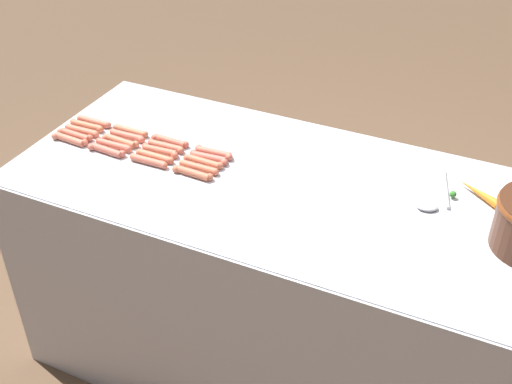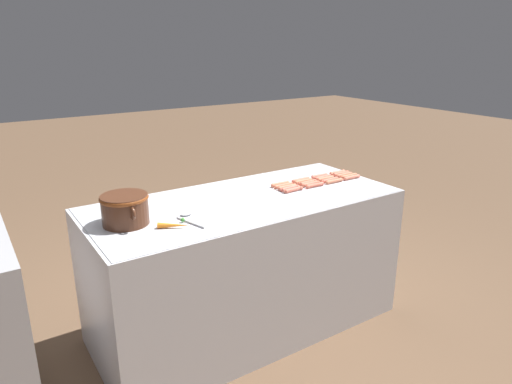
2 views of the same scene
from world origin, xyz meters
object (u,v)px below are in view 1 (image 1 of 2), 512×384
Objects in this scene: hot_dog_0 at (94,122)px; hot_dog_1 at (130,131)px; hot_dog_6 at (166,146)px; serving_spoon at (434,200)px; hot_dog_15 at (199,167)px; carrot at (476,192)px; hot_dog_9 at (120,141)px; hot_dog_2 at (170,141)px; hot_dog_19 at (193,173)px; hot_dog_4 at (87,126)px; hot_dog_13 at (114,145)px; hot_dog_11 at (203,162)px; hot_dog_16 at (70,139)px; hot_dog_12 at (75,135)px; hot_dog_14 at (155,156)px; hot_dog_3 at (214,152)px; hot_dog_10 at (160,151)px; hot_dog_8 at (82,131)px; hot_dog_5 at (127,136)px; hot_dog_18 at (149,161)px; hot_dog_17 at (107,150)px; hot_dog_7 at (209,157)px.

hot_dog_0 is 0.17m from hot_dog_1.
hot_dog_6 is 0.57× the size of serving_spoon.
carrot is at bearing 105.59° from hot_dog_15.
hot_dog_9 is at bearing -77.11° from hot_dog_6.
hot_dog_1 is 0.17m from hot_dog_2.
hot_dog_4 is at bearing -102.09° from hot_dog_19.
hot_dog_0 and hot_dog_13 have the same top height.
hot_dog_11 is at bearing 78.33° from hot_dog_1.
hot_dog_11 is 0.57× the size of serving_spoon.
hot_dog_16 is 0.52m from hot_dog_19.
hot_dog_12 is (0.11, -0.17, 0.00)m from hot_dog_1.
hot_dog_14 is at bearing 89.37° from hot_dog_13.
hot_dog_10 is at bearing -68.61° from hot_dog_3.
hot_dog_0 is 1.00× the size of hot_dog_15.
hot_dog_8 is (0.04, 0.01, 0.00)m from hot_dog_4.
hot_dog_13 is at bearing 101.62° from hot_dog_16.
hot_dog_0 is 1.00× the size of hot_dog_1.
hot_dog_18 is (0.11, 0.17, 0.00)m from hot_dog_5.
hot_dog_11 is at bearing 102.87° from hot_dog_17.
hot_dog_3 and hot_dog_12 have the same top height.
hot_dog_2 is 1.00× the size of hot_dog_4.
carrot is at bearing 103.25° from hot_dog_11.
hot_dog_14 is at bearing 95.45° from hot_dog_16.
hot_dog_1 reaches higher than serving_spoon.
hot_dog_8 is at bearing -114.63° from hot_dog_17.
serving_spoon is at bearing 99.61° from hot_dog_14.
hot_dog_2 is 0.21m from hot_dog_15.
hot_dog_2 and hot_dog_15 have the same top height.
hot_dog_10 is at bearing -5.79° from hot_dog_6.
hot_dog_17 is at bearing -79.99° from serving_spoon.
hot_dog_3 is 1.00× the size of hot_dog_15.
hot_dog_3 is (0.00, 0.52, 0.00)m from hot_dog_0.
hot_dog_5 and hot_dog_19 have the same top height.
hot_dog_11 is at bearing 82.08° from hot_dog_0.
hot_dog_3 is at bearing 105.41° from hot_dog_16.
hot_dog_17 is at bearing -77.13° from hot_dog_11.
hot_dog_1 is 1.00× the size of hot_dog_2.
hot_dog_15 is at bearing 77.73° from hot_dog_5.
hot_dog_17 is (0.08, -0.35, 0.00)m from hot_dog_11.
hot_dog_9 is at bearing -89.07° from hot_dog_11.
hot_dog_3 and hot_dog_15 have the same top height.
hot_dog_19 is at bearing -1.46° from hot_dog_3.
hot_dog_0 is 0.23m from hot_dog_17.
hot_dog_17 is 0.57× the size of serving_spoon.
hot_dog_8 is 1.31m from serving_spoon.
hot_dog_7 is at bearing 179.22° from hot_dog_15.
carrot is at bearing 103.31° from hot_dog_14.
carrot is at bearing 103.14° from hot_dog_17.
hot_dog_8 is 0.95× the size of carrot.
hot_dog_1 is at bearing -90.50° from hot_dog_3.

